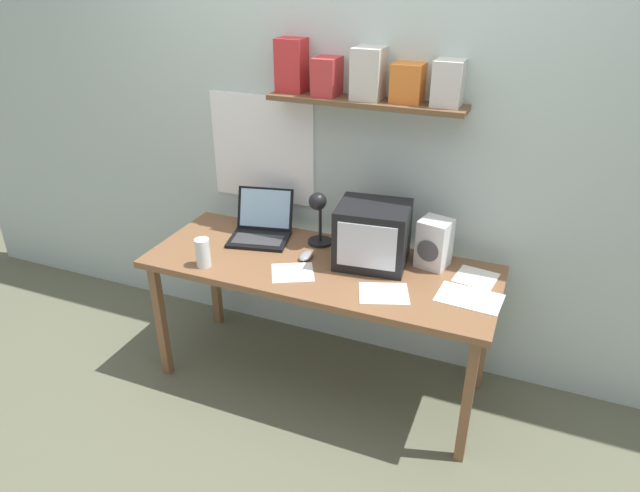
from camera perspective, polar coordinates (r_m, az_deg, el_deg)
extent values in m
plane|color=#61634C|center=(3.25, 0.00, -13.09)|extent=(12.00, 12.00, 0.00)
cube|color=silver|center=(3.00, 3.23, 11.61)|extent=(5.60, 0.06, 2.60)
cube|color=white|center=(3.21, -5.78, 9.63)|extent=(0.62, 0.01, 0.59)
cube|color=brown|center=(2.82, 4.53, 14.14)|extent=(0.97, 0.18, 0.02)
cube|color=red|center=(2.96, -2.85, 17.61)|extent=(0.14, 0.12, 0.26)
cube|color=#BF3434|center=(2.87, 0.72, 16.59)|extent=(0.11, 0.15, 0.18)
cube|color=beige|center=(2.80, 4.86, 16.81)|extent=(0.14, 0.15, 0.24)
cube|color=orange|center=(2.77, 8.77, 15.83)|extent=(0.14, 0.12, 0.18)
cube|color=silver|center=(2.72, 12.71, 15.60)|extent=(0.13, 0.13, 0.20)
cube|color=brown|center=(2.85, 0.00, -2.11)|extent=(1.75, 0.67, 0.03)
cube|color=brown|center=(3.20, -15.63, -7.22)|extent=(0.04, 0.05, 0.69)
cube|color=brown|center=(2.68, 14.51, -14.79)|extent=(0.04, 0.05, 0.69)
cube|color=brown|center=(3.57, -10.49, -2.77)|extent=(0.04, 0.05, 0.69)
cube|color=brown|center=(3.11, 16.14, -8.39)|extent=(0.04, 0.05, 0.69)
cube|color=black|center=(2.79, 5.29, 1.13)|extent=(0.37, 0.33, 0.31)
cube|color=silver|center=(2.66, 4.68, -0.08)|extent=(0.28, 0.04, 0.22)
cube|color=black|center=(3.07, -6.13, 0.64)|extent=(0.35, 0.29, 0.02)
cube|color=#38383A|center=(3.05, -6.23, 0.67)|extent=(0.28, 0.18, 0.00)
cube|color=black|center=(3.16, -5.50, 3.77)|extent=(0.32, 0.15, 0.22)
cube|color=#A4CFED|center=(3.16, -5.50, 3.77)|extent=(0.29, 0.14, 0.20)
cylinder|color=black|center=(3.04, 0.02, 0.44)|extent=(0.13, 0.13, 0.01)
cylinder|color=black|center=(2.98, 0.02, 2.69)|extent=(0.02, 0.02, 0.25)
sphere|color=black|center=(2.88, -0.24, 4.49)|extent=(0.09, 0.09, 0.09)
cylinder|color=white|center=(2.84, -11.64, -0.67)|extent=(0.07, 0.07, 0.15)
cylinder|color=#4CC656|center=(2.85, -11.60, -1.03)|extent=(0.06, 0.06, 0.11)
cube|color=white|center=(2.83, 11.36, 0.28)|extent=(0.17, 0.17, 0.24)
cylinder|color=#4C4C51|center=(2.77, 10.72, -0.50)|extent=(0.11, 0.03, 0.11)
ellipsoid|color=gray|center=(2.88, -1.41, -0.99)|extent=(0.07, 0.11, 0.03)
cube|color=white|center=(2.76, -2.76, -2.68)|extent=(0.26, 0.26, 0.00)
cube|color=white|center=(2.82, 15.33, -3.07)|extent=(0.21, 0.21, 0.00)
cube|color=white|center=(2.61, 6.39, -4.74)|extent=(0.27, 0.25, 0.00)
cube|color=white|center=(2.65, 14.71, -5.04)|extent=(0.30, 0.21, 0.00)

